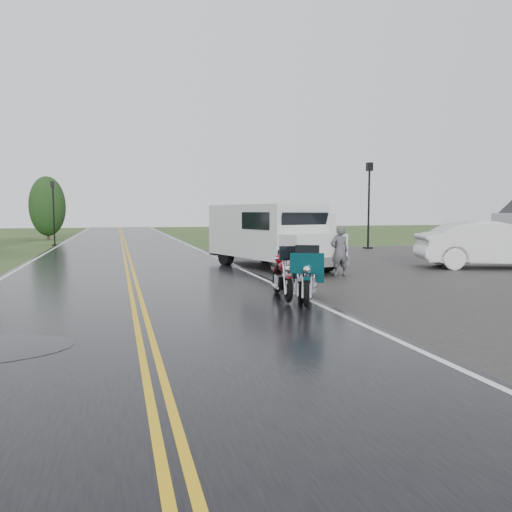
{
  "coord_description": "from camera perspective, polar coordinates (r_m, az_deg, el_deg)",
  "views": [
    {
      "loc": [
        -0.4,
        -9.46,
        2.05
      ],
      "look_at": [
        2.8,
        2.0,
        1.0
      ],
      "focal_mm": 35.0,
      "sensor_mm": 36.0,
      "label": 1
    }
  ],
  "objects": [
    {
      "name": "tree_left_far",
      "position": [
        40.11,
        -22.73,
        4.59
      ],
      "size": [
        2.61,
        2.61,
        4.01
      ],
      "primitive_type": null,
      "color": "#1E3D19",
      "rests_on": "ground"
    },
    {
      "name": "motorcycle_red",
      "position": [
        10.94,
        3.71,
        -2.51
      ],
      "size": [
        1.06,
        2.17,
        1.23
      ],
      "primitive_type": null,
      "rotation": [
        0.0,
        0.0,
        -0.15
      ],
      "color": "#54090E",
      "rests_on": "ground"
    },
    {
      "name": "person_at_van",
      "position": [
        15.93,
        9.55,
        0.43
      ],
      "size": [
        0.59,
        0.4,
        1.58
      ],
      "primitive_type": "imported",
      "rotation": [
        0.0,
        0.0,
        3.1
      ],
      "color": "#4C4B50",
      "rests_on": "ground"
    },
    {
      "name": "lamp_post_far_left",
      "position": [
        32.61,
        -22.11,
        4.52
      ],
      "size": [
        0.34,
        0.34,
        3.93
      ],
      "primitive_type": null,
      "color": "black",
      "rests_on": "ground"
    },
    {
      "name": "road",
      "position": [
        19.57,
        -14.34,
        -1.07
      ],
      "size": [
        8.0,
        100.0,
        0.04
      ],
      "primitive_type": "cube",
      "color": "black",
      "rests_on": "ground"
    },
    {
      "name": "motorcycle_teal",
      "position": [
        10.41,
        5.83,
        -2.67
      ],
      "size": [
        1.62,
        2.36,
        1.31
      ],
      "primitive_type": null,
      "rotation": [
        0.0,
        0.0,
        -0.41
      ],
      "color": "#053138",
      "rests_on": "ground"
    },
    {
      "name": "sedan_white",
      "position": [
        19.97,
        25.29,
        1.11
      ],
      "size": [
        5.46,
        3.39,
        1.7
      ],
      "primitive_type": "imported",
      "rotation": [
        0.0,
        0.0,
        1.24
      ],
      "color": "silver",
      "rests_on": "ground"
    },
    {
      "name": "van_white",
      "position": [
        15.86,
        2.9,
        1.92
      ],
      "size": [
        3.9,
        6.45,
        2.38
      ],
      "primitive_type": null,
      "rotation": [
        0.0,
        0.0,
        0.29
      ],
      "color": "silver",
      "rests_on": "ground"
    },
    {
      "name": "lamp_post_far_right",
      "position": [
        28.33,
        12.76,
        5.64
      ],
      "size": [
        0.41,
        0.41,
        4.82
      ],
      "primitive_type": null,
      "color": "black",
      "rests_on": "ground"
    },
    {
      "name": "parking_pad",
      "position": [
        18.53,
        22.52,
        -1.65
      ],
      "size": [
        14.0,
        24.0,
        0.03
      ],
      "primitive_type": "cube",
      "color": "black",
      "rests_on": "ground"
    },
    {
      "name": "ground",
      "position": [
        9.69,
        -12.98,
        -7.3
      ],
      "size": [
        120.0,
        120.0,
        0.0
      ],
      "primitive_type": "plane",
      "color": "#2D471E",
      "rests_on": "ground"
    },
    {
      "name": "motorcycle_silver",
      "position": [
        10.73,
        5.19,
        -2.82
      ],
      "size": [
        1.36,
        2.11,
        1.17
      ],
      "primitive_type": null,
      "rotation": [
        0.0,
        0.0,
        -0.35
      ],
      "color": "#A7AAAE",
      "rests_on": "ground"
    }
  ]
}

